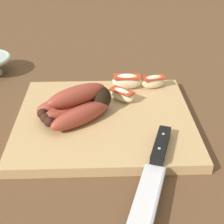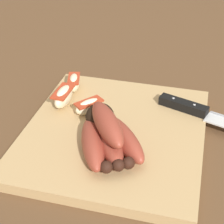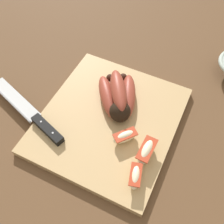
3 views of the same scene
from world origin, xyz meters
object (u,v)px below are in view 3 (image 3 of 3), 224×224
at_px(apple_wedge_far, 125,137).
at_px(apple_wedge_near, 135,176).
at_px(apple_wedge_middle, 146,151).
at_px(banana_bunch, 118,96).
at_px(chefs_knife, 36,118).

bearing_deg(apple_wedge_far, apple_wedge_near, -143.28).
distance_m(apple_wedge_near, apple_wedge_middle, 0.06).
relative_size(banana_bunch, apple_wedge_middle, 2.32).
distance_m(banana_bunch, apple_wedge_far, 0.11).
relative_size(chefs_knife, apple_wedge_near, 4.46).
height_order(banana_bunch, apple_wedge_far, banana_bunch).
height_order(chefs_knife, apple_wedge_far, apple_wedge_far).
height_order(banana_bunch, chefs_knife, banana_bunch).
height_order(apple_wedge_middle, apple_wedge_far, apple_wedge_middle).
bearing_deg(chefs_knife, apple_wedge_near, -96.98).
relative_size(apple_wedge_near, apple_wedge_middle, 0.88).
distance_m(chefs_knife, apple_wedge_near, 0.29).
xyz_separation_m(apple_wedge_near, apple_wedge_middle, (0.06, 0.00, 0.00)).
xyz_separation_m(chefs_knife, apple_wedge_far, (0.04, -0.22, 0.01)).
height_order(chefs_knife, apple_wedge_near, apple_wedge_near).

